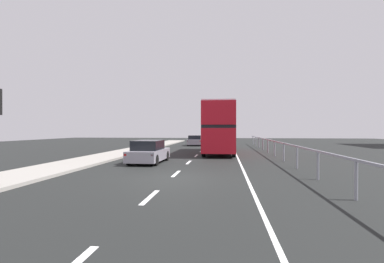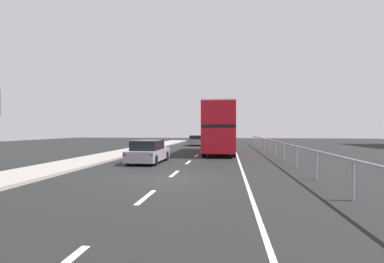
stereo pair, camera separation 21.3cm
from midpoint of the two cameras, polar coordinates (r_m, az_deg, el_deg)
ground_plane at (r=12.59m, az=-4.57°, el=-9.35°), size 74.18×120.00×0.10m
near_sidewalk_kerb at (r=15.24m, az=-29.66°, el=-7.24°), size 2.91×80.00×0.14m
lane_paint_markings at (r=21.02m, az=5.64°, el=-5.30°), size 3.36×46.00×0.01m
bridge_side_railing at (r=21.53m, az=16.53°, el=-2.58°), size 0.10×42.00×1.22m
double_decker_bus_red at (r=25.68m, az=5.28°, el=0.83°), size 2.60×10.53×4.27m
hatchback_car_near at (r=18.28m, az=-8.88°, el=-4.04°), size 1.86×4.26×1.41m
sedan_car_ahead at (r=37.86m, az=0.49°, el=-1.80°), size 1.89×4.15×1.33m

